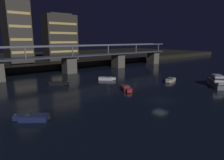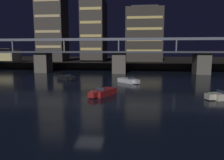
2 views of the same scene
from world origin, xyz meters
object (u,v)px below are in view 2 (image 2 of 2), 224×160
at_px(tower_west_low, 52,25).
at_px(waterfront_pavilion, 1,56).
at_px(speedboat_mid_left, 128,81).
at_px(tower_west_tall, 94,31).
at_px(speedboat_near_center, 66,78).
at_px(river_bridge, 119,58).
at_px(tower_central, 144,35).
at_px(speedboat_mid_center, 103,92).

bearing_deg(tower_west_low, waterfront_pavilion, -152.18).
bearing_deg(speedboat_mid_left, tower_west_tall, 109.85).
bearing_deg(waterfront_pavilion, speedboat_near_center, -39.11).
bearing_deg(tower_west_tall, river_bridge, -62.77).
xyz_separation_m(river_bridge, speedboat_mid_left, (2.99, -17.33, -3.68)).
bearing_deg(tower_west_low, river_bridge, -37.01).
relative_size(tower_west_tall, speedboat_near_center, 5.03).
bearing_deg(tower_central, waterfront_pavilion, -167.02).
bearing_deg(speedboat_mid_center, speedboat_mid_left, 74.98).
height_order(tower_central, speedboat_mid_left, tower_central).
height_order(river_bridge, speedboat_near_center, river_bridge).
height_order(speedboat_near_center, speedboat_mid_left, same).
bearing_deg(speedboat_mid_center, waterfront_pavilion, 136.12).
xyz_separation_m(tower_west_low, tower_west_tall, (16.00, 0.96, -2.19)).
distance_m(waterfront_pavilion, speedboat_near_center, 42.22).
bearing_deg(speedboat_mid_left, river_bridge, 99.79).
xyz_separation_m(tower_west_low, speedboat_mid_center, (26.77, -49.43, -15.45)).
height_order(tower_west_low, tower_west_tall, tower_west_low).
bearing_deg(speedboat_mid_left, tower_west_low, 128.49).
xyz_separation_m(river_bridge, tower_west_low, (-26.94, 20.31, 11.77)).
relative_size(waterfront_pavilion, speedboat_near_center, 2.68).
bearing_deg(river_bridge, speedboat_mid_center, -90.34).
bearing_deg(waterfront_pavilion, tower_west_tall, 16.34).
bearing_deg(river_bridge, tower_central, 72.27).
relative_size(tower_west_tall, speedboat_mid_left, 5.30).
relative_size(speedboat_mid_left, speedboat_mid_center, 0.89).
relative_size(speedboat_near_center, speedboat_mid_center, 0.94).
height_order(tower_west_low, speedboat_mid_left, tower_west_low).
relative_size(tower_west_tall, tower_central, 1.15).
height_order(river_bridge, tower_west_low, tower_west_low).
bearing_deg(speedboat_mid_center, speedboat_near_center, 124.71).
bearing_deg(waterfront_pavilion, river_bridge, -15.54).
bearing_deg(tower_west_low, speedboat_mid_center, -61.56).
height_order(waterfront_pavilion, speedboat_mid_center, waterfront_pavilion).
distance_m(tower_west_low, speedboat_mid_left, 50.51).
relative_size(tower_west_low, tower_central, 1.37).
bearing_deg(speedboat_near_center, tower_central, 65.03).
distance_m(speedboat_near_center, speedboat_mid_left, 13.50).
bearing_deg(tower_west_tall, tower_central, 6.97).
height_order(river_bridge, waterfront_pavilion, river_bridge).
height_order(river_bridge, tower_west_tall, tower_west_tall).
distance_m(tower_west_tall, speedboat_mid_left, 43.13).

